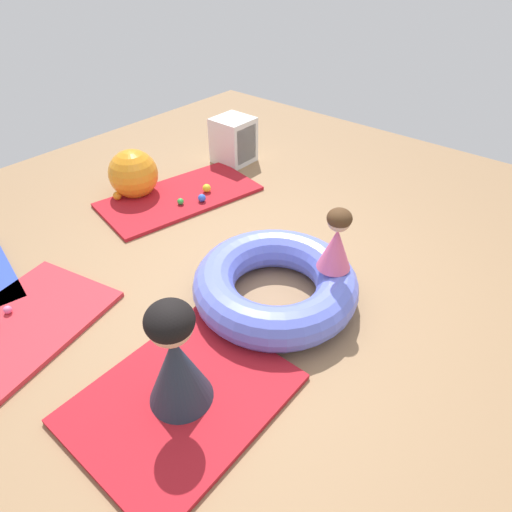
{
  "coord_description": "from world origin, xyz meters",
  "views": [
    {
      "loc": [
        -2.07,
        -1.72,
        2.46
      ],
      "look_at": [
        0.07,
        0.08,
        0.35
      ],
      "focal_mm": 31.08,
      "sensor_mm": 36.0,
      "label": 1
    }
  ],
  "objects": [
    {
      "name": "play_ball_orange",
      "position": [
        0.19,
        2.16,
        0.09
      ],
      "size": [
        0.09,
        0.09,
        0.09
      ],
      "primitive_type": "sphere",
      "color": "orange",
      "rests_on": "gym_mat_front"
    },
    {
      "name": "play_ball_pink",
      "position": [
        -1.41,
        1.34,
        0.07
      ],
      "size": [
        0.06,
        0.06,
        0.06
      ],
      "primitive_type": "sphere",
      "color": "pink",
      "rests_on": "gym_mat_far_left"
    },
    {
      "name": "gym_mat_front",
      "position": [
        0.7,
        1.72,
        0.02
      ],
      "size": [
        1.85,
        1.19,
        0.04
      ],
      "primitive_type": "cube",
      "rotation": [
        0.0,
        0.0,
        -0.21
      ],
      "color": "#B21923",
      "rests_on": "ground"
    },
    {
      "name": "inflatable_cushion",
      "position": [
        0.07,
        -0.12,
        0.17
      ],
      "size": [
        1.31,
        1.31,
        0.33
      ],
      "primitive_type": "torus",
      "color": "#6070E5",
      "rests_on": "ground"
    },
    {
      "name": "storage_cube",
      "position": [
        1.8,
        1.88,
        0.28
      ],
      "size": [
        0.44,
        0.44,
        0.56
      ],
      "color": "silver",
      "rests_on": "ground"
    },
    {
      "name": "play_ball_blue",
      "position": [
        0.76,
        1.43,
        0.08
      ],
      "size": [
        0.09,
        0.09,
        0.09
      ],
      "primitive_type": "sphere",
      "color": "blue",
      "rests_on": "gym_mat_front"
    },
    {
      "name": "exercise_ball_large",
      "position": [
        0.43,
        2.14,
        0.27
      ],
      "size": [
        0.53,
        0.53,
        0.53
      ],
      "primitive_type": "sphere",
      "color": "orange",
      "rests_on": "ground"
    },
    {
      "name": "adult_seated",
      "position": [
        -1.06,
        -0.25,
        0.43
      ],
      "size": [
        0.51,
        0.51,
        0.79
      ],
      "rotation": [
        0.0,
        0.0,
        0.29
      ],
      "color": "#232D3D",
      "rests_on": "gym_mat_far_right"
    },
    {
      "name": "gym_mat_far_right",
      "position": [
        -1.06,
        -0.25,
        0.02
      ],
      "size": [
        1.33,
        1.08,
        0.04
      ],
      "primitive_type": "cube",
      "rotation": [
        0.0,
        0.0,
        0.01
      ],
      "color": "#B21923",
      "rests_on": "ground"
    },
    {
      "name": "play_ball_yellow",
      "position": [
        0.94,
        1.54,
        0.09
      ],
      "size": [
        0.09,
        0.09,
        0.09
      ],
      "primitive_type": "sphere",
      "color": "yellow",
      "rests_on": "gym_mat_front"
    },
    {
      "name": "ground_plane",
      "position": [
        0.0,
        0.0,
        0.0
      ],
      "size": [
        8.0,
        8.0,
        0.0
      ],
      "primitive_type": "plane",
      "color": "#93704C"
    },
    {
      "name": "play_ball_green",
      "position": [
        0.57,
        1.56,
        0.07
      ],
      "size": [
        0.07,
        0.07,
        0.07
      ],
      "primitive_type": "sphere",
      "color": "green",
      "rests_on": "gym_mat_front"
    },
    {
      "name": "child_in_pink",
      "position": [
        0.37,
        -0.45,
        0.58
      ],
      "size": [
        0.34,
        0.34,
        0.51
      ],
      "rotation": [
        0.0,
        0.0,
        3.5
      ],
      "color": "#E5608E",
      "rests_on": "inflatable_cushion"
    },
    {
      "name": "gym_mat_far_left",
      "position": [
        -1.54,
        1.14,
        0.02
      ],
      "size": [
        1.68,
        1.22,
        0.04
      ],
      "primitive_type": "cube",
      "rotation": [
        0.0,
        0.0,
        0.22
      ],
      "color": "red",
      "rests_on": "ground"
    }
  ]
}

